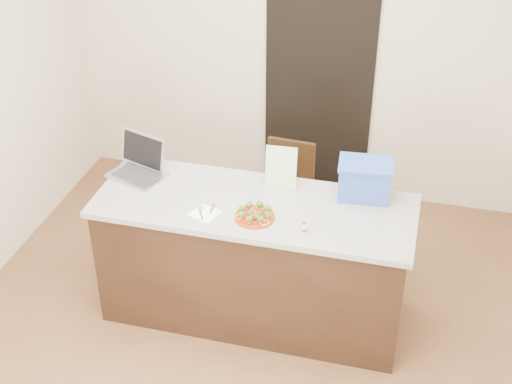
% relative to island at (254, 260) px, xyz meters
% --- Properties ---
extents(ground, '(4.00, 4.00, 0.00)m').
position_rel_island_xyz_m(ground, '(0.00, -0.25, -0.46)').
color(ground, brown).
rests_on(ground, ground).
extents(room_shell, '(4.00, 4.00, 4.00)m').
position_rel_island_xyz_m(room_shell, '(0.00, -0.25, 1.16)').
color(room_shell, white).
rests_on(room_shell, ground).
extents(doorway, '(0.90, 0.02, 2.00)m').
position_rel_island_xyz_m(doorway, '(0.10, 1.73, 0.54)').
color(doorway, black).
rests_on(doorway, ground).
extents(island, '(2.06, 0.76, 0.92)m').
position_rel_island_xyz_m(island, '(0.00, 0.00, 0.00)').
color(island, black).
rests_on(island, ground).
extents(plate, '(0.25, 0.25, 0.02)m').
position_rel_island_xyz_m(plate, '(0.05, -0.16, 0.47)').
color(plate, '#99240D').
rests_on(plate, island).
extents(meatballs, '(0.10, 0.09, 0.04)m').
position_rel_island_xyz_m(meatballs, '(0.04, -0.16, 0.49)').
color(meatballs, brown).
rests_on(meatballs, plate).
extents(broccoli, '(0.21, 0.21, 0.04)m').
position_rel_island_xyz_m(broccoli, '(0.05, -0.16, 0.51)').
color(broccoli, '#254913').
rests_on(broccoli, plate).
extents(pepper_rings, '(0.23, 0.22, 0.01)m').
position_rel_island_xyz_m(pepper_rings, '(0.05, -0.16, 0.48)').
color(pepper_rings, orange).
rests_on(pepper_rings, plate).
extents(napkin, '(0.20, 0.20, 0.01)m').
position_rel_island_xyz_m(napkin, '(-0.27, -0.19, 0.46)').
color(napkin, white).
rests_on(napkin, island).
extents(fork, '(0.07, 0.16, 0.00)m').
position_rel_island_xyz_m(fork, '(-0.29, -0.18, 0.47)').
color(fork, '#AFAEB3').
rests_on(fork, napkin).
extents(knife, '(0.02, 0.19, 0.01)m').
position_rel_island_xyz_m(knife, '(-0.24, -0.21, 0.47)').
color(knife, white).
rests_on(knife, napkin).
extents(yogurt_bottle, '(0.03, 0.03, 0.07)m').
position_rel_island_xyz_m(yogurt_bottle, '(0.37, -0.23, 0.49)').
color(yogurt_bottle, silver).
rests_on(yogurt_bottle, island).
extents(laptop, '(0.43, 0.40, 0.26)m').
position_rel_island_xyz_m(laptop, '(-0.85, 0.18, 0.53)').
color(laptop, '#ACACB0').
rests_on(laptop, island).
extents(leaflet, '(0.21, 0.05, 0.29)m').
position_rel_island_xyz_m(leaflet, '(0.12, 0.24, 0.60)').
color(leaflet, white).
rests_on(leaflet, island).
extents(blue_box, '(0.36, 0.28, 0.25)m').
position_rel_island_xyz_m(blue_box, '(0.66, 0.26, 0.58)').
color(blue_box, '#2D4BA3').
rests_on(blue_box, island).
extents(chair, '(0.40, 0.40, 0.85)m').
position_rel_island_xyz_m(chair, '(0.03, 0.92, 0.02)').
color(chair, '#351F10').
rests_on(chair, ground).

